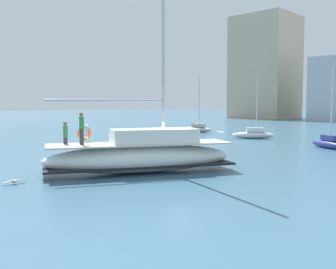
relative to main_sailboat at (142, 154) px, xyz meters
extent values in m
plane|color=#38607A|center=(0.36, 1.93, -0.90)|extent=(400.00, 400.00, 0.00)
ellipsoid|color=white|center=(-0.03, -0.07, -0.20)|extent=(6.67, 9.59, 1.40)
cube|color=black|center=(-0.03, -0.07, -0.52)|extent=(6.60, 9.43, 0.10)
cube|color=beige|center=(-0.03, -0.07, 0.54)|extent=(6.27, 9.08, 0.08)
cube|color=white|center=(0.31, 0.57, 0.93)|extent=(3.53, 4.60, 0.70)
cylinder|color=silver|center=(0.54, 0.99, 6.00)|extent=(0.16, 0.16, 10.84)
cylinder|color=#B7B7BC|center=(-0.83, -1.55, 2.70)|extent=(2.84, 5.13, 0.12)
cylinder|color=silver|center=(2.06, 3.82, 1.05)|extent=(0.82, 0.48, 0.06)
torus|color=orange|center=(-2.32, -1.83, 1.05)|extent=(0.46, 0.68, 0.70)
cylinder|color=#33333D|center=(-1.40, -2.60, 0.98)|extent=(0.20, 0.20, 0.80)
cube|color=#338C4C|center=(-1.40, -2.60, 1.66)|extent=(0.38, 0.33, 0.56)
sphere|color=#9E7051|center=(-1.40, -2.60, 2.05)|extent=(0.20, 0.20, 0.20)
cylinder|color=#338C4C|center=(-1.59, -2.50, 1.61)|extent=(0.09, 0.09, 0.50)
cylinder|color=#338C4C|center=(-1.21, -2.71, 1.61)|extent=(0.09, 0.09, 0.50)
cylinder|color=#33333D|center=(-2.22, -2.98, 0.75)|extent=(0.20, 0.20, 0.35)
cube|color=#338C4C|center=(-2.22, -2.98, 1.21)|extent=(0.38, 0.33, 0.56)
sphere|color=#9E7051|center=(-2.22, -2.98, 1.60)|extent=(0.20, 0.20, 0.20)
cylinder|color=#338C4C|center=(-2.42, -2.87, 1.16)|extent=(0.09, 0.09, 0.50)
cylinder|color=#338C4C|center=(-2.03, -3.08, 1.16)|extent=(0.09, 0.09, 0.50)
torus|color=silver|center=(-1.29, -2.39, 1.20)|extent=(0.70, 0.41, 0.76)
ellipsoid|color=silver|center=(-6.47, 20.99, -0.56)|extent=(3.99, 3.40, 0.69)
cube|color=silver|center=(-6.31, 21.12, -0.01)|extent=(1.75, 1.56, 0.40)
cylinder|color=silver|center=(-6.22, 21.19, 2.55)|extent=(0.12, 0.12, 5.52)
ellipsoid|color=navy|center=(2.41, 17.48, -0.59)|extent=(3.80, 2.83, 0.63)
cube|color=navy|center=(2.58, 17.38, -0.07)|extent=(1.64, 1.33, 0.40)
cylinder|color=silver|center=(2.66, 17.32, 2.53)|extent=(0.11, 0.11, 5.61)
ellipsoid|color=#B7B2A8|center=(-16.42, 24.19, -0.56)|extent=(4.36, 1.31, 0.69)
cube|color=#B7B2A8|center=(-16.21, 24.21, -0.01)|extent=(1.76, 0.78, 0.40)
cylinder|color=silver|center=(-16.10, 24.22, 2.79)|extent=(0.12, 0.12, 5.99)
ellipsoid|color=silver|center=(-1.76, -5.80, -0.78)|extent=(0.38, 0.22, 0.16)
sphere|color=silver|center=(-1.57, -5.82, -0.75)|extent=(0.11, 0.11, 0.11)
cone|color=gold|center=(-1.51, -5.83, -0.76)|extent=(0.07, 0.05, 0.04)
cube|color=#9E9993|center=(-1.74, -5.56, -0.76)|extent=(0.19, 0.49, 0.12)
cube|color=#9E9993|center=(-1.79, -6.04, -0.76)|extent=(0.19, 0.49, 0.12)
sphere|color=silver|center=(-5.94, 5.69, -0.69)|extent=(0.71, 0.71, 0.71)
cylinder|color=black|center=(-5.94, 5.69, -0.39)|extent=(0.04, 0.04, 0.60)
cube|color=#C6AD8E|center=(-36.56, 75.15, 11.66)|extent=(13.96, 12.97, 25.12)
camera|label=1|loc=(14.50, -13.22, 2.50)|focal=42.02mm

